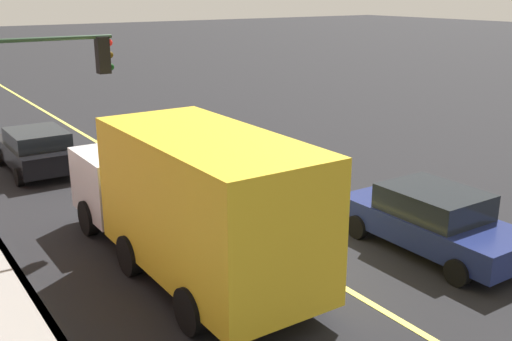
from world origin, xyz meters
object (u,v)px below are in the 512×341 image
(car_black, at_px, (37,149))
(truck_yellow, at_px, (190,199))
(car_navy, at_px, (432,220))
(traffic_light_mast, at_px, (30,98))

(car_black, xyz_separation_m, truck_yellow, (-9.77, -0.80, 0.94))
(car_navy, bearing_deg, truck_yellow, 67.45)
(car_navy, distance_m, traffic_light_mast, 9.95)
(truck_yellow, bearing_deg, car_navy, -112.55)
(car_black, distance_m, traffic_light_mast, 6.84)
(car_navy, xyz_separation_m, traffic_light_mast, (5.89, 7.52, 2.79))
(car_navy, xyz_separation_m, truck_yellow, (2.19, 5.29, 0.93))
(car_black, bearing_deg, truck_yellow, -175.32)
(truck_yellow, bearing_deg, car_black, 4.68)
(truck_yellow, relative_size, traffic_light_mast, 1.55)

